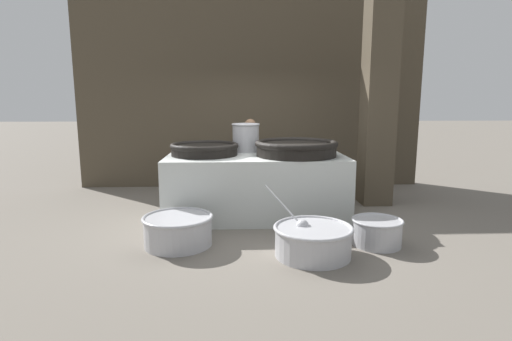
{
  "coord_description": "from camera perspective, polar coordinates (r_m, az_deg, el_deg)",
  "views": [
    {
      "loc": [
        -0.28,
        -6.29,
        1.85
      ],
      "look_at": [
        0.0,
        0.0,
        0.74
      ],
      "focal_mm": 28.0,
      "sensor_mm": 36.0,
      "label": 1
    }
  ],
  "objects": [
    {
      "name": "ground_plane",
      "position": [
        6.56,
        -0.0,
        -6.41
      ],
      "size": [
        60.0,
        60.0,
        0.0
      ],
      "primitive_type": "plane",
      "color": "slate"
    },
    {
      "name": "back_wall",
      "position": [
        8.7,
        -0.72,
        11.02
      ],
      "size": [
        7.32,
        0.24,
        4.02
      ],
      "primitive_type": "cube",
      "color": "#4C4233",
      "rests_on": "ground_plane"
    },
    {
      "name": "support_pillar",
      "position": [
        7.43,
        17.17,
        10.76
      ],
      "size": [
        0.52,
        0.52,
        4.02
      ],
      "primitive_type": "cube",
      "color": "#4C4233",
      "rests_on": "ground_plane"
    },
    {
      "name": "hearth_platform",
      "position": [
        6.44,
        -0.0,
        -2.17
      ],
      "size": [
        2.82,
        1.42,
        0.99
      ],
      "color": "silver",
      "rests_on": "ground_plane"
    },
    {
      "name": "giant_wok_near",
      "position": [
        6.4,
        -7.37,
        3.11
      ],
      "size": [
        1.09,
        1.09,
        0.19
      ],
      "color": "black",
      "rests_on": "hearth_platform"
    },
    {
      "name": "giant_wok_far",
      "position": [
        6.3,
        5.76,
        3.27
      ],
      "size": [
        1.3,
        1.3,
        0.24
      ],
      "color": "black",
      "rests_on": "hearth_platform"
    },
    {
      "name": "stock_pot",
      "position": [
        6.78,
        -1.47,
        4.79
      ],
      "size": [
        0.48,
        0.48,
        0.48
      ],
      "color": "#B7B7BC",
      "rests_on": "hearth_platform"
    },
    {
      "name": "cook",
      "position": [
        7.36,
        -0.89,
        1.94
      ],
      "size": [
        0.39,
        0.58,
        1.52
      ],
      "rotation": [
        0.0,
        0.0,
        3.0
      ],
      "color": "brown",
      "rests_on": "ground_plane"
    },
    {
      "name": "prep_bowl_vegetables",
      "position": [
        4.92,
        8.12,
        -9.69
      ],
      "size": [
        1.03,
        1.03,
        0.77
      ],
      "color": "#B7B7BC",
      "rests_on": "ground_plane"
    },
    {
      "name": "prep_bowl_meat",
      "position": [
        5.3,
        -11.08,
        -8.19
      ],
      "size": [
        0.91,
        0.91,
        0.39
      ],
      "color": "#B7B7BC",
      "rests_on": "ground_plane"
    },
    {
      "name": "prep_bowl_extra",
      "position": [
        5.44,
        16.89,
        -8.24
      ],
      "size": [
        0.65,
        0.65,
        0.35
      ],
      "color": "#B7B7BC",
      "rests_on": "ground_plane"
    }
  ]
}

